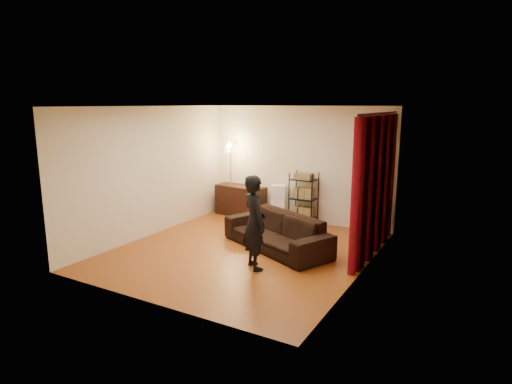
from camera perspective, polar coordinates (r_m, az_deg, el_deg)
The scene contains 14 objects.
floor at distance 8.22m, azimuth -1.65°, elevation -7.83°, with size 5.00×5.00×0.00m, color #8D3C12.
ceiling at distance 7.74m, azimuth -1.77°, elevation 11.35°, with size 5.00×5.00×0.00m, color white.
wall_back at distance 10.06m, azimuth 5.71°, elevation 3.67°, with size 5.00×5.00×0.00m, color beige.
wall_front at distance 5.92m, azimuth -14.36°, elevation -2.32°, with size 5.00×5.00×0.00m, color beige.
wall_left at distance 9.22m, azimuth -13.76°, elevation 2.66°, with size 5.00×5.00×0.00m, color beige.
wall_right at distance 6.99m, azimuth 14.26°, elevation -0.19°, with size 5.00×5.00×0.00m, color beige.
curtain_rod at distance 7.97m, azimuth 16.21°, elevation 10.04°, with size 0.04×0.04×2.65m, color black.
curtain at distance 8.11m, azimuth 15.55°, elevation 0.80°, with size 0.22×2.65×2.55m, color maroon, non-canonical shape.
sofa at distance 8.23m, azimuth 2.74°, elevation -5.31°, with size 2.33×0.91×0.68m, color black.
person at distance 7.15m, azimuth -0.20°, elevation -4.08°, with size 0.59×0.38×1.60m, color black.
media_cabinet at distance 10.65m, azimuth -2.04°, elevation -1.16°, with size 1.29×0.48×0.75m, color black.
storage_boxes at distance 10.24m, azimuth 3.04°, elevation -1.42°, with size 0.34×0.27×0.85m, color silver, non-canonical shape.
wire_shelf at distance 9.84m, azimuth 6.36°, elevation -0.90°, with size 0.56×0.39×1.23m, color black, non-canonical shape.
floor_lamp at distance 10.56m, azimuth -3.38°, elevation 1.81°, with size 0.34×0.34×1.87m, color silver, non-canonical shape.
Camera 1 is at (4.02, -6.62, 2.75)m, focal length 30.00 mm.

